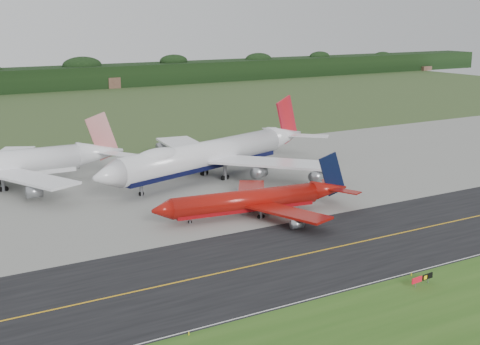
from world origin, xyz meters
name	(u,v)px	position (x,y,z in m)	size (l,w,h in m)	color
ground	(303,245)	(0.00, 0.00, 0.00)	(600.00, 600.00, 0.00)	#2E4420
grass_verge	(456,320)	(0.00, -35.00, 0.01)	(400.00, 30.00, 0.01)	#2A5418
taxiway	(317,252)	(0.00, -4.00, 0.01)	(400.00, 32.00, 0.02)	black
apron	(179,184)	(0.00, 51.00, 0.01)	(400.00, 78.00, 0.01)	gray
taxiway_centreline	(317,251)	(0.00, -4.00, 0.03)	(400.00, 0.40, 0.00)	gold
taxiway_edge_line	(378,281)	(0.00, -19.50, 0.03)	(400.00, 0.25, 0.00)	silver
jet_ba_747	(210,154)	(9.13, 52.10, 6.19)	(70.74, 57.19, 18.18)	white
jet_red_737	(256,200)	(2.31, 19.70, 3.25)	(43.54, 35.24, 11.75)	maroon
taxiway_sign	(422,278)	(4.85, -23.99, 1.10)	(4.67, 0.63, 1.56)	slate
edge_marker_left	(189,333)	(-32.97, -20.50, 0.25)	(0.16, 0.16, 0.50)	yellow
edge_marker_center	(411,274)	(6.11, -20.50, 0.25)	(0.16, 0.16, 0.50)	yellow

